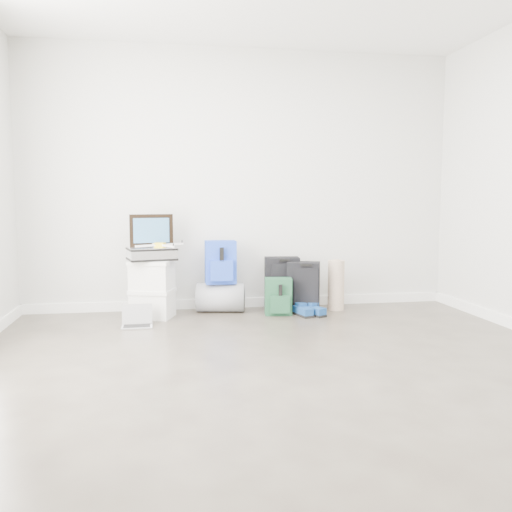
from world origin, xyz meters
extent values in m
plane|color=#342C25|center=(0.00, 0.00, 0.00)|extent=(5.00, 5.00, 0.00)
cube|color=silver|center=(0.00, 2.50, 1.35)|extent=(4.50, 0.02, 2.70)
cube|color=white|center=(0.00, 2.49, 0.05)|extent=(4.50, 0.02, 0.10)
cube|color=silver|center=(-0.93, 2.13, 0.12)|extent=(0.45, 0.41, 0.24)
cube|color=silver|center=(-0.93, 2.13, 0.26)|extent=(0.48, 0.43, 0.04)
cube|color=silver|center=(-0.93, 2.13, 0.40)|extent=(0.45, 0.41, 0.24)
cube|color=silver|center=(-0.93, 2.13, 0.55)|extent=(0.48, 0.43, 0.04)
cube|color=#B2B2B7|center=(-0.93, 2.13, 0.63)|extent=(0.50, 0.41, 0.13)
cube|color=black|center=(-0.93, 2.23, 0.85)|extent=(0.42, 0.10, 0.32)
cube|color=#23538C|center=(-0.93, 2.21, 0.85)|extent=(0.34, 0.06, 0.24)
cube|color=gold|center=(-0.85, 2.11, 0.71)|extent=(0.11, 0.11, 0.05)
cube|color=white|center=(-0.74, 2.17, 0.71)|extent=(0.23, 0.15, 0.02)
cube|color=white|center=(-0.92, 2.22, 0.71)|extent=(0.15, 0.23, 0.02)
cube|color=white|center=(-0.96, 2.04, 0.71)|extent=(0.23, 0.15, 0.02)
cube|color=white|center=(-0.79, 1.99, 0.71)|extent=(0.15, 0.23, 0.02)
cylinder|color=gray|center=(-0.25, 2.30, 0.15)|extent=(0.53, 0.39, 0.30)
cube|color=#194BA7|center=(-0.25, 2.28, 0.52)|extent=(0.31, 0.19, 0.43)
cube|color=#194BA7|center=(-0.25, 2.17, 0.44)|extent=(0.23, 0.06, 0.21)
cube|color=black|center=(0.40, 2.32, 0.27)|extent=(0.37, 0.24, 0.55)
cube|color=black|center=(0.40, 2.20, 0.27)|extent=(0.27, 0.06, 0.44)
cube|color=black|center=(0.40, 2.21, 0.53)|extent=(0.11, 0.03, 0.02)
cube|color=#133523|center=(0.31, 2.06, 0.18)|extent=(0.28, 0.19, 0.37)
cube|color=#133523|center=(0.31, 1.97, 0.12)|extent=(0.20, 0.07, 0.18)
cube|color=black|center=(0.59, 2.16, 0.26)|extent=(0.37, 0.28, 0.51)
cube|color=black|center=(0.59, 2.05, 0.26)|extent=(0.24, 0.10, 0.41)
cube|color=black|center=(0.59, 2.06, 0.50)|extent=(0.11, 0.06, 0.02)
cube|color=black|center=(0.54, 1.96, 0.01)|extent=(0.17, 0.28, 0.02)
cube|color=#194E9B|center=(0.54, 1.96, 0.06)|extent=(0.16, 0.27, 0.06)
cube|color=black|center=(0.65, 1.96, 0.01)|extent=(0.21, 0.28, 0.02)
cube|color=#194E9B|center=(0.65, 1.96, 0.06)|extent=(0.20, 0.27, 0.06)
cylinder|color=gray|center=(0.95, 2.20, 0.26)|extent=(0.17, 0.17, 0.52)
cube|color=#BBBABF|center=(-1.06, 1.74, 0.01)|extent=(0.27, 0.19, 0.01)
cube|color=black|center=(-1.06, 1.74, 0.01)|extent=(0.24, 0.13, 0.00)
cube|color=black|center=(-1.07, 1.83, 0.10)|extent=(0.27, 0.01, 0.18)
camera|label=1|loc=(-0.79, -3.17, 1.15)|focal=38.00mm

